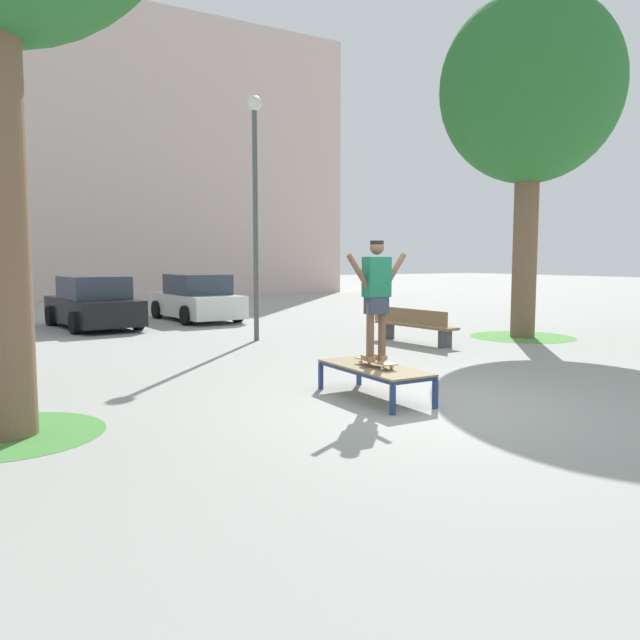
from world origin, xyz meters
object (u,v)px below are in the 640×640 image
(skater, at_px, (376,291))
(car_white, at_px, (196,299))
(skate_box, at_px, (374,370))
(light_post, at_px, (255,182))
(car_black, at_px, (93,304))
(tree_near_right, at_px, (530,91))
(park_bench, at_px, (413,324))
(skateboard, at_px, (376,362))

(skater, bearing_deg, car_white, 81.81)
(skate_box, distance_m, light_post, 7.59)
(skater, bearing_deg, car_black, 97.61)
(tree_near_right, bearing_deg, car_black, 138.74)
(tree_near_right, bearing_deg, car_white, 123.66)
(skate_box, xyz_separation_m, car_white, (1.77, 12.24, 0.28))
(skater, bearing_deg, light_post, 79.13)
(car_black, height_order, park_bench, car_black)
(skate_box, xyz_separation_m, skater, (-0.00, -0.04, 1.12))
(light_post, bearing_deg, skate_box, -100.93)
(car_white, height_order, light_post, light_post)
(light_post, bearing_deg, park_bench, -38.76)
(tree_near_right, relative_size, car_white, 1.99)
(skateboard, distance_m, park_bench, 6.06)
(skater, distance_m, light_post, 7.19)
(tree_near_right, distance_m, car_white, 11.53)
(park_bench, bearing_deg, car_black, 128.27)
(skate_box, height_order, skater, skater)
(skate_box, relative_size, light_post, 0.33)
(skater, distance_m, tree_near_right, 9.51)
(skateboard, distance_m, car_black, 11.78)
(skater, xyz_separation_m, car_black, (-1.56, 11.68, -0.84))
(skateboard, height_order, car_white, car_white)
(tree_near_right, xyz_separation_m, car_white, (-5.64, 8.47, -5.42))
(tree_near_right, height_order, car_white, tree_near_right)
(tree_near_right, height_order, light_post, tree_near_right)
(skate_box, xyz_separation_m, park_bench, (4.24, 4.28, 0.03))
(tree_near_right, bearing_deg, light_post, 154.77)
(skateboard, bearing_deg, skate_box, 88.82)
(skate_box, bearing_deg, skater, -91.14)
(skateboard, xyz_separation_m, tree_near_right, (7.41, 3.81, 5.58))
(skateboard, xyz_separation_m, car_white, (1.77, 12.28, 0.15))
(skater, bearing_deg, skateboard, -92.07)
(skate_box, height_order, light_post, light_post)
(skater, relative_size, car_black, 0.39)
(skater, distance_m, car_black, 11.81)
(skater, height_order, car_white, skater)
(skater, distance_m, park_bench, 6.15)
(car_white, bearing_deg, skate_box, -98.22)
(car_black, distance_m, light_post, 6.54)
(car_white, height_order, park_bench, car_white)
(skate_box, relative_size, car_white, 0.45)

